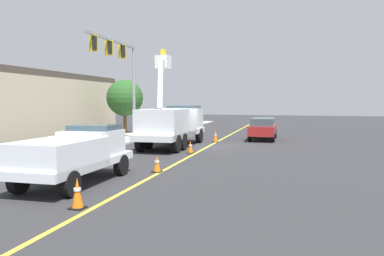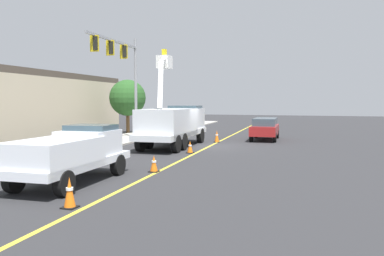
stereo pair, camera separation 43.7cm
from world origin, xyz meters
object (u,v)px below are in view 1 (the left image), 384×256
object	(u,v)px
service_pickup_truck	(75,153)
traffic_signal_mast	(121,65)
traffic_cone_leading	(77,193)
traffic_cone_mid_front	(157,164)
traffic_cone_mid_rear	(190,147)
utility_bucket_truck	(173,122)
traffic_cone_trailing	(215,136)
passing_minivan	(263,127)

from	to	relation	value
service_pickup_truck	traffic_signal_mast	world-z (taller)	traffic_signal_mast
traffic_cone_leading	traffic_cone_mid_front	size ratio (longest dim) A/B	1.23
traffic_cone_mid_rear	traffic_signal_mast	world-z (taller)	traffic_signal_mast
utility_bucket_truck	service_pickup_truck	distance (m)	11.96
utility_bucket_truck	traffic_signal_mast	size ratio (longest dim) A/B	1.07
traffic_cone_leading	traffic_cone_trailing	xyz separation A→B (m)	(18.19, 0.60, -0.00)
passing_minivan	traffic_signal_mast	xyz separation A→B (m)	(-5.39, 9.43, 4.61)
utility_bucket_truck	traffic_signal_mast	xyz separation A→B (m)	(0.97, 4.29, 3.98)
service_pickup_truck	traffic_cone_trailing	distance (m)	15.47
traffic_cone_mid_rear	traffic_cone_trailing	size ratio (longest dim) A/B	0.82
utility_bucket_truck	traffic_cone_mid_rear	world-z (taller)	utility_bucket_truck
service_pickup_truck	passing_minivan	world-z (taller)	service_pickup_truck
service_pickup_truck	traffic_cone_mid_front	bearing A→B (deg)	-32.73
traffic_cone_mid_front	traffic_cone_mid_rear	size ratio (longest dim) A/B	1.00
service_pickup_truck	passing_minivan	xyz separation A→B (m)	(18.28, -4.50, -0.15)
service_pickup_truck	traffic_cone_mid_front	world-z (taller)	service_pickup_truck
traffic_cone_leading	traffic_cone_mid_rear	bearing A→B (deg)	2.54
traffic_cone_mid_front	traffic_cone_mid_rear	world-z (taller)	traffic_cone_mid_rear
traffic_cone_trailing	traffic_signal_mast	size ratio (longest dim) A/B	0.11
passing_minivan	traffic_cone_leading	bearing A→B (deg)	173.22
traffic_cone_mid_front	traffic_cone_trailing	size ratio (longest dim) A/B	0.81
traffic_cone_trailing	traffic_signal_mast	bearing A→B (deg)	111.55
traffic_cone_trailing	traffic_signal_mast	world-z (taller)	traffic_signal_mast
passing_minivan	traffic_cone_leading	xyz separation A→B (m)	(-21.08, 2.50, -0.54)
utility_bucket_truck	traffic_signal_mast	distance (m)	5.93
service_pickup_truck	traffic_signal_mast	bearing A→B (deg)	20.92
service_pickup_truck	traffic_cone_mid_rear	xyz separation A→B (m)	(9.16, -1.46, -0.77)
utility_bucket_truck	service_pickup_truck	bearing A→B (deg)	-176.96
utility_bucket_truck	traffic_cone_trailing	size ratio (longest dim) A/B	9.48
traffic_cone_mid_rear	traffic_cone_trailing	world-z (taller)	traffic_cone_trailing
passing_minivan	traffic_cone_mid_rear	bearing A→B (deg)	161.61
passing_minivan	traffic_cone_leading	size ratio (longest dim) A/B	5.55
passing_minivan	traffic_cone_trailing	size ratio (longest dim) A/B	5.58
traffic_cone_mid_front	traffic_signal_mast	bearing A→B (deg)	34.88
traffic_cone_leading	traffic_cone_mid_rear	distance (m)	11.96
traffic_cone_trailing	traffic_signal_mast	xyz separation A→B (m)	(-2.50, 6.33, 5.16)
service_pickup_truck	traffic_cone_mid_rear	size ratio (longest dim) A/B	7.94
service_pickup_truck	traffic_cone_leading	world-z (taller)	service_pickup_truck
traffic_cone_leading	traffic_cone_trailing	bearing A→B (deg)	1.87
service_pickup_truck	utility_bucket_truck	bearing A→B (deg)	3.04
traffic_cone_mid_front	traffic_cone_trailing	xyz separation A→B (m)	(12.36, 0.55, 0.08)
passing_minivan	utility_bucket_truck	bearing A→B (deg)	141.07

